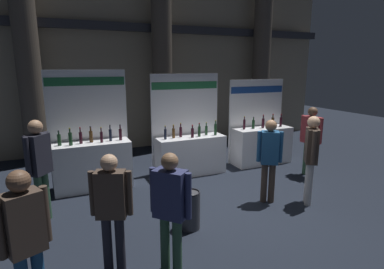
{
  "coord_description": "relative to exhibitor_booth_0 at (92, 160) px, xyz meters",
  "views": [
    {
      "loc": [
        -3.1,
        -4.94,
        2.65
      ],
      "look_at": [
        -0.41,
        1.23,
        1.17
      ],
      "focal_mm": 28.97,
      "sensor_mm": 36.0,
      "label": 1
    }
  ],
  "objects": [
    {
      "name": "visitor_9",
      "position": [
        3.77,
        -2.55,
        0.39
      ],
      "size": [
        0.39,
        0.45,
        1.75
      ],
      "rotation": [
        0.0,
        0.0,
        4.08
      ],
      "color": "silver",
      "rests_on": "ground_plane"
    },
    {
      "name": "ground_plane",
      "position": [
        2.5,
        -1.93,
        -0.64
      ],
      "size": [
        25.52,
        25.52,
        0.0
      ],
      "primitive_type": "plane",
      "color": "black"
    },
    {
      "name": "visitor_2",
      "position": [
        4.98,
        -1.29,
        0.38
      ],
      "size": [
        0.27,
        0.61,
        1.71
      ],
      "rotation": [
        0.0,
        0.0,
        4.84
      ],
      "color": "#33563D",
      "rests_on": "ground_plane"
    },
    {
      "name": "visitor_3",
      "position": [
        -0.08,
        -3.13,
        0.3
      ],
      "size": [
        0.51,
        0.33,
        1.6
      ],
      "rotation": [
        0.0,
        0.0,
        2.75
      ],
      "color": "#23232D",
      "rests_on": "ground_plane"
    },
    {
      "name": "exhibitor_booth_1",
      "position": [
        2.35,
        0.04,
        -0.04
      ],
      "size": [
        1.79,
        0.66,
        2.48
      ],
      "color": "white",
      "rests_on": "ground_plane"
    },
    {
      "name": "visitor_0",
      "position": [
        -1.0,
        -3.62,
        0.35
      ],
      "size": [
        0.47,
        0.35,
        1.68
      ],
      "rotation": [
        0.0,
        0.0,
        0.43
      ],
      "color": "navy",
      "rests_on": "ground_plane"
    },
    {
      "name": "exhibitor_booth_2",
      "position": [
        4.5,
        0.04,
        -0.04
      ],
      "size": [
        1.73,
        0.66,
        2.3
      ],
      "color": "white",
      "rests_on": "ground_plane"
    },
    {
      "name": "visitor_7",
      "position": [
        3.09,
        -2.17,
        0.34
      ],
      "size": [
        0.43,
        0.38,
        1.66
      ],
      "rotation": [
        0.0,
        0.0,
        2.6
      ],
      "color": "#47382D",
      "rests_on": "ground_plane"
    },
    {
      "name": "visitor_5",
      "position": [
        0.6,
        -3.45,
        0.33
      ],
      "size": [
        0.44,
        0.46,
        1.63
      ],
      "rotation": [
        0.0,
        0.0,
        2.3
      ],
      "color": "#33563D",
      "rests_on": "ground_plane"
    },
    {
      "name": "visitor_6",
      "position": [
        -0.97,
        -1.25,
        0.43
      ],
      "size": [
        0.42,
        0.44,
        1.79
      ],
      "rotation": [
        0.0,
        0.0,
        4.03
      ],
      "color": "#33563D",
      "rests_on": "ground_plane"
    },
    {
      "name": "exhibitor_booth_0",
      "position": [
        0.0,
        0.0,
        0.0
      ],
      "size": [
        1.71,
        0.66,
        2.59
      ],
      "color": "white",
      "rests_on": "ground_plane"
    },
    {
      "name": "trash_bin",
      "position": [
        1.27,
        -2.51,
        -0.32
      ],
      "size": [
        0.33,
        0.33,
        0.65
      ],
      "color": "#38383D",
      "rests_on": "ground_plane"
    },
    {
      "name": "hall_colonnade",
      "position": [
        2.5,
        3.07,
        2.77
      ],
      "size": [
        12.76,
        1.08,
        6.95
      ],
      "color": "gray",
      "rests_on": "ground_plane"
    }
  ]
}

